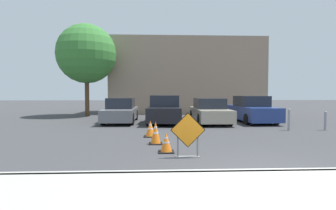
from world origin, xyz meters
TOP-DOWN VIEW (x-y plane):
  - ground_plane at (0.00, 10.00)m, footprint 96.00×96.00m
  - sidewalk_strip at (0.00, -1.14)m, footprint 22.48×2.29m
  - curb_lip at (0.00, 0.00)m, footprint 22.48×0.20m
  - road_closed_sign at (-1.38, 1.66)m, footprint 0.95×0.20m
  - traffic_cone_nearest at (-1.94, 2.32)m, footprint 0.46×0.46m
  - traffic_cone_second at (-2.25, 3.60)m, footprint 0.46×0.46m
  - traffic_cone_third at (-2.47, 5.11)m, footprint 0.52×0.52m
  - parked_car_nearest at (-4.34, 10.38)m, footprint 1.79×4.40m
  - parked_car_second at (-1.72, 9.89)m, footprint 2.12×4.38m
  - parked_car_third at (0.90, 9.94)m, footprint 1.85×4.70m
  - parked_car_fourth at (3.52, 10.21)m, footprint 1.96×4.60m
  - bollard_nearest at (3.94, 6.55)m, footprint 0.12×0.12m
  - bollard_second at (5.69, 6.55)m, footprint 0.12×0.12m
  - building_facade_backdrop at (0.43, 18.40)m, footprint 13.11×5.00m
  - street_tree_behind_lot at (-7.49, 14.82)m, footprint 4.44×4.44m

SIDE VIEW (x-z plane):
  - ground_plane at x=0.00m, z-range 0.00..0.00m
  - sidewalk_strip at x=0.00m, z-range 0.00..0.14m
  - curb_lip at x=0.00m, z-range 0.00..0.14m
  - traffic_cone_nearest at x=-1.94m, z-range -0.01..0.57m
  - traffic_cone_third at x=-2.47m, z-range -0.01..0.63m
  - traffic_cone_second at x=-2.25m, z-range -0.01..0.76m
  - bollard_second at x=5.69m, z-range 0.03..0.93m
  - bollard_nearest at x=3.94m, z-range 0.03..1.04m
  - road_closed_sign at x=-1.38m, z-range 0.02..1.25m
  - parked_car_third at x=0.90m, z-range -0.05..1.38m
  - parked_car_nearest at x=-4.34m, z-range -0.06..1.39m
  - parked_car_fourth at x=3.52m, z-range -0.07..1.50m
  - parked_car_second at x=-1.72m, z-range -0.07..1.54m
  - building_facade_backdrop at x=0.43m, z-range 0.00..6.41m
  - street_tree_behind_lot at x=-7.49m, z-range 1.23..8.15m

